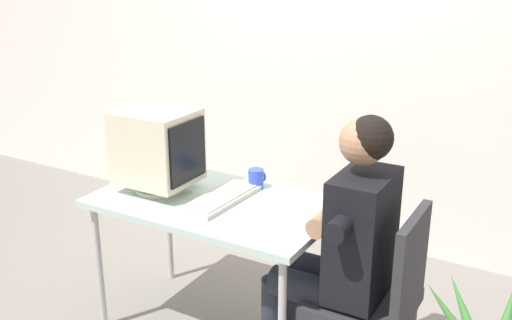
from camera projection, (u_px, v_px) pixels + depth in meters
name	position (u px, v px, depth m)	size (l,w,h in m)	color
wall_back	(377.00, 21.00, 3.68)	(8.00, 0.10, 3.00)	silver
desk	(215.00, 211.00, 2.94)	(1.19, 0.70, 0.74)	#B7B7BC
crt_monitor	(158.00, 147.00, 2.98)	(0.38, 0.33, 0.42)	beige
keyboard	(221.00, 198.00, 2.91)	(0.20, 0.47, 0.03)	silver
office_chair	(378.00, 293.00, 2.58)	(0.44, 0.44, 0.89)	#4C4C51
person_seated	(341.00, 242.00, 2.60)	(0.67, 0.56, 1.28)	black
desk_mug	(256.00, 179.00, 3.06)	(0.08, 0.09, 0.10)	blue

